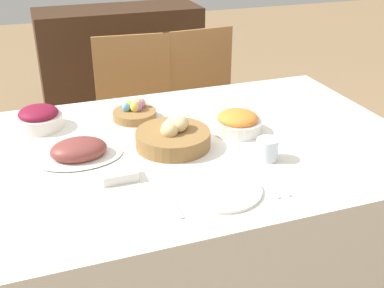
{
  "coord_description": "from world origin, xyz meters",
  "views": [
    {
      "loc": [
        -0.53,
        -1.49,
        1.54
      ],
      "look_at": [
        -0.03,
        -0.08,
        0.8
      ],
      "focal_mm": 45.0,
      "sensor_mm": 36.0,
      "label": 1
    }
  ],
  "objects_px": {
    "sideboard": "(121,70)",
    "drinking_cup": "(267,149)",
    "beet_salad_bowl": "(39,118)",
    "knife": "(265,182)",
    "egg_basket": "(134,112)",
    "carrot_bowl": "(238,122)",
    "chair_far_center": "(138,118)",
    "dinner_plate": "(220,190)",
    "chair_far_right": "(207,108)",
    "ham_platter": "(79,151)",
    "spoon": "(274,180)",
    "fork": "(173,200)",
    "butter_dish": "(119,175)",
    "bread_basket": "(173,135)"
  },
  "relations": [
    {
      "from": "beet_salad_bowl",
      "to": "sideboard",
      "type": "bearing_deg",
      "value": 68.01
    },
    {
      "from": "carrot_bowl",
      "to": "knife",
      "type": "xyz_separation_m",
      "value": [
        -0.08,
        -0.38,
        -0.04
      ]
    },
    {
      "from": "ham_platter",
      "to": "fork",
      "type": "relative_size",
      "value": 1.52
    },
    {
      "from": "chair_far_right",
      "to": "egg_basket",
      "type": "relative_size",
      "value": 5.24
    },
    {
      "from": "bread_basket",
      "to": "butter_dish",
      "type": "relative_size",
      "value": 2.4
    },
    {
      "from": "sideboard",
      "to": "beet_salad_bowl",
      "type": "height_order",
      "value": "sideboard"
    },
    {
      "from": "knife",
      "to": "bread_basket",
      "type": "bearing_deg",
      "value": 121.13
    },
    {
      "from": "knife",
      "to": "carrot_bowl",
      "type": "bearing_deg",
      "value": 80.65
    },
    {
      "from": "bread_basket",
      "to": "knife",
      "type": "xyz_separation_m",
      "value": [
        0.19,
        -0.35,
        -0.04
      ]
    },
    {
      "from": "dinner_plate",
      "to": "drinking_cup",
      "type": "xyz_separation_m",
      "value": [
        0.23,
        0.14,
        0.03
      ]
    },
    {
      "from": "butter_dish",
      "to": "drinking_cup",
      "type": "bearing_deg",
      "value": -3.82
    },
    {
      "from": "beet_salad_bowl",
      "to": "carrot_bowl",
      "type": "bearing_deg",
      "value": -22.15
    },
    {
      "from": "beet_salad_bowl",
      "to": "drinking_cup",
      "type": "relative_size",
      "value": 2.33
    },
    {
      "from": "egg_basket",
      "to": "knife",
      "type": "xyz_separation_m",
      "value": [
        0.27,
        -0.64,
        -0.02
      ]
    },
    {
      "from": "knife",
      "to": "spoon",
      "type": "relative_size",
      "value": 1.0
    },
    {
      "from": "sideboard",
      "to": "beet_salad_bowl",
      "type": "distance_m",
      "value": 1.74
    },
    {
      "from": "carrot_bowl",
      "to": "butter_dish",
      "type": "xyz_separation_m",
      "value": [
        -0.5,
        -0.21,
        -0.02
      ]
    },
    {
      "from": "egg_basket",
      "to": "spoon",
      "type": "height_order",
      "value": "egg_basket"
    },
    {
      "from": "carrot_bowl",
      "to": "beet_salad_bowl",
      "type": "height_order",
      "value": "beet_salad_bowl"
    },
    {
      "from": "chair_far_center",
      "to": "egg_basket",
      "type": "relative_size",
      "value": 5.24
    },
    {
      "from": "egg_basket",
      "to": "fork",
      "type": "bearing_deg",
      "value": -93.36
    },
    {
      "from": "fork",
      "to": "knife",
      "type": "distance_m",
      "value": 0.3
    },
    {
      "from": "fork",
      "to": "spoon",
      "type": "height_order",
      "value": "same"
    },
    {
      "from": "dinner_plate",
      "to": "knife",
      "type": "relative_size",
      "value": 1.29
    },
    {
      "from": "beet_salad_bowl",
      "to": "fork",
      "type": "relative_size",
      "value": 0.91
    },
    {
      "from": "chair_far_center",
      "to": "bread_basket",
      "type": "bearing_deg",
      "value": -89.5
    },
    {
      "from": "chair_far_right",
      "to": "fork",
      "type": "xyz_separation_m",
      "value": [
        -0.59,
        -1.23,
        0.26
      ]
    },
    {
      "from": "chair_far_right",
      "to": "dinner_plate",
      "type": "height_order",
      "value": "chair_far_right"
    },
    {
      "from": "sideboard",
      "to": "drinking_cup",
      "type": "xyz_separation_m",
      "value": [
        0.08,
        -2.12,
        0.34
      ]
    },
    {
      "from": "bread_basket",
      "to": "knife",
      "type": "distance_m",
      "value": 0.4
    },
    {
      "from": "beet_salad_bowl",
      "to": "egg_basket",
      "type": "bearing_deg",
      "value": -4.69
    },
    {
      "from": "egg_basket",
      "to": "ham_platter",
      "type": "distance_m",
      "value": 0.38
    },
    {
      "from": "ham_platter",
      "to": "chair_far_right",
      "type": "bearing_deg",
      "value": 46.87
    },
    {
      "from": "beet_salad_bowl",
      "to": "butter_dish",
      "type": "height_order",
      "value": "beet_salad_bowl"
    },
    {
      "from": "chair_far_right",
      "to": "fork",
      "type": "relative_size",
      "value": 4.69
    },
    {
      "from": "sideboard",
      "to": "beet_salad_bowl",
      "type": "xyz_separation_m",
      "value": [
        -0.64,
        -1.58,
        0.35
      ]
    },
    {
      "from": "chair_far_center",
      "to": "carrot_bowl",
      "type": "relative_size",
      "value": 5.05
    },
    {
      "from": "sideboard",
      "to": "egg_basket",
      "type": "relative_size",
      "value": 6.48
    },
    {
      "from": "chair_far_right",
      "to": "beet_salad_bowl",
      "type": "height_order",
      "value": "chair_far_right"
    },
    {
      "from": "sideboard",
      "to": "beet_salad_bowl",
      "type": "bearing_deg",
      "value": -111.99
    },
    {
      "from": "butter_dish",
      "to": "sideboard",
      "type": "bearing_deg",
      "value": 78.37
    },
    {
      "from": "spoon",
      "to": "sideboard",
      "type": "bearing_deg",
      "value": 88.88
    },
    {
      "from": "egg_basket",
      "to": "dinner_plate",
      "type": "xyz_separation_m",
      "value": [
        0.11,
        -0.64,
        -0.02
      ]
    },
    {
      "from": "egg_basket",
      "to": "knife",
      "type": "relative_size",
      "value": 0.9
    },
    {
      "from": "fork",
      "to": "butter_dish",
      "type": "bearing_deg",
      "value": 127.32
    },
    {
      "from": "egg_basket",
      "to": "knife",
      "type": "bearing_deg",
      "value": -67.32
    },
    {
      "from": "sideboard",
      "to": "knife",
      "type": "height_order",
      "value": "sideboard"
    },
    {
      "from": "sideboard",
      "to": "spoon",
      "type": "xyz_separation_m",
      "value": [
        0.03,
        -2.25,
        0.31
      ]
    },
    {
      "from": "beet_salad_bowl",
      "to": "butter_dish",
      "type": "xyz_separation_m",
      "value": [
        0.21,
        -0.5,
        -0.03
      ]
    },
    {
      "from": "chair_far_center",
      "to": "dinner_plate",
      "type": "xyz_separation_m",
      "value": [
        -0.03,
        -1.23,
        0.26
      ]
    }
  ]
}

